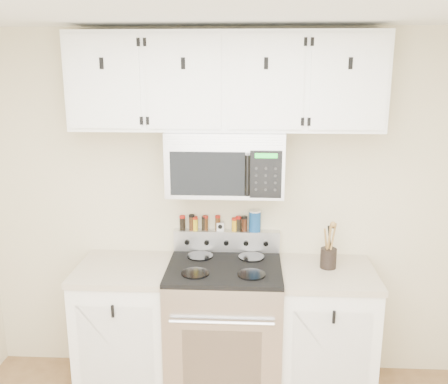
% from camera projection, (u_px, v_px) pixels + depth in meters
% --- Properties ---
extents(back_wall, '(3.50, 0.01, 2.50)m').
position_uv_depth(back_wall, '(227.00, 209.00, 3.57)').
color(back_wall, beige).
rests_on(back_wall, floor).
extents(range, '(0.76, 0.65, 1.10)m').
position_uv_depth(range, '(225.00, 328.00, 3.45)').
color(range, '#B7B7BA').
rests_on(range, floor).
extents(base_cabinet_left, '(0.64, 0.62, 0.92)m').
position_uv_depth(base_cabinet_left, '(127.00, 327.00, 3.52)').
color(base_cabinet_left, white).
rests_on(base_cabinet_left, floor).
extents(base_cabinet_right, '(0.64, 0.62, 0.92)m').
position_uv_depth(base_cabinet_right, '(324.00, 332.00, 3.44)').
color(base_cabinet_right, white).
rests_on(base_cabinet_right, floor).
extents(microwave, '(0.76, 0.44, 0.42)m').
position_uv_depth(microwave, '(226.00, 162.00, 3.29)').
color(microwave, '#9E9EA3').
rests_on(microwave, back_wall).
extents(upper_cabinets, '(2.00, 0.35, 0.62)m').
position_uv_depth(upper_cabinets, '(226.00, 81.00, 3.19)').
color(upper_cabinets, white).
rests_on(upper_cabinets, back_wall).
extents(utensil_crock, '(0.11, 0.11, 0.32)m').
position_uv_depth(utensil_crock, '(328.00, 257.00, 3.36)').
color(utensil_crock, black).
rests_on(utensil_crock, base_cabinet_right).
extents(kitchen_timer, '(0.05, 0.05, 0.06)m').
position_uv_depth(kitchen_timer, '(220.00, 226.00, 3.57)').
color(kitchen_timer, silver).
rests_on(kitchen_timer, range).
extents(salt_canister, '(0.08, 0.08, 0.15)m').
position_uv_depth(salt_canister, '(255.00, 221.00, 3.54)').
color(salt_canister, '#14488D').
rests_on(salt_canister, range).
extents(spice_jar_0, '(0.04, 0.04, 0.11)m').
position_uv_depth(spice_jar_0, '(182.00, 223.00, 3.58)').
color(spice_jar_0, black).
rests_on(spice_jar_0, range).
extents(spice_jar_1, '(0.04, 0.04, 0.11)m').
position_uv_depth(spice_jar_1, '(192.00, 222.00, 3.57)').
color(spice_jar_1, '#3D210E').
rests_on(spice_jar_1, range).
extents(spice_jar_2, '(0.04, 0.04, 0.10)m').
position_uv_depth(spice_jar_2, '(195.00, 223.00, 3.57)').
color(spice_jar_2, gold).
rests_on(spice_jar_2, range).
extents(spice_jar_3, '(0.04, 0.04, 0.10)m').
position_uv_depth(spice_jar_3, '(204.00, 223.00, 3.57)').
color(spice_jar_3, black).
rests_on(spice_jar_3, range).
extents(spice_jar_4, '(0.04, 0.04, 0.11)m').
position_uv_depth(spice_jar_4, '(206.00, 223.00, 3.57)').
color(spice_jar_4, '#422510').
rests_on(spice_jar_4, range).
extents(spice_jar_5, '(0.04, 0.04, 0.11)m').
position_uv_depth(spice_jar_5, '(218.00, 223.00, 3.56)').
color(spice_jar_5, '#432610').
rests_on(spice_jar_5, range).
extents(spice_jar_6, '(0.04, 0.04, 0.10)m').
position_uv_depth(spice_jar_6, '(235.00, 224.00, 3.56)').
color(spice_jar_6, gold).
rests_on(spice_jar_6, range).
extents(spice_jar_7, '(0.04, 0.04, 0.11)m').
position_uv_depth(spice_jar_7, '(238.00, 224.00, 3.56)').
color(spice_jar_7, black).
rests_on(spice_jar_7, range).
extents(spice_jar_8, '(0.04, 0.04, 0.11)m').
position_uv_depth(spice_jar_8, '(244.00, 224.00, 3.55)').
color(spice_jar_8, '#3A1B0E').
rests_on(spice_jar_8, range).
extents(spice_jar_9, '(0.04, 0.04, 0.09)m').
position_uv_depth(spice_jar_9, '(257.00, 225.00, 3.55)').
color(spice_jar_9, yellow).
rests_on(spice_jar_9, range).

